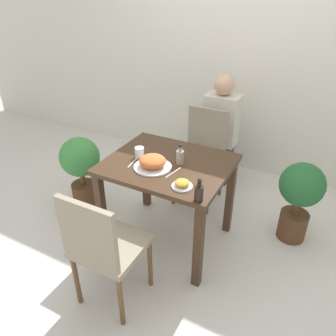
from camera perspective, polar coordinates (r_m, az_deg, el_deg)
name	(u,v)px	position (r m, az deg, el deg)	size (l,w,h in m)	color
ground_plane	(168,237)	(2.93, 0.00, -11.97)	(16.00, 16.00, 0.00)	beige
wall_back	(237,53)	(3.68, 11.94, 19.06)	(8.00, 0.05, 2.60)	beige
dining_table	(168,176)	(2.56, 0.00, -1.44)	(0.93, 0.78, 0.75)	#3D2819
chair_near	(103,245)	(2.14, -11.27, -13.09)	(0.42, 0.42, 0.91)	gray
chair_far	(202,151)	(3.20, 5.98, 3.05)	(0.42, 0.42, 0.91)	gray
food_plate	(153,162)	(2.41, -2.71, 1.00)	(0.28, 0.28, 0.10)	white
side_plate	(182,184)	(2.19, 2.48, -2.82)	(0.14, 0.14, 0.05)	white
drink_cup	(140,153)	(2.55, -4.99, 2.70)	(0.07, 0.07, 0.09)	white
sauce_bottle	(199,192)	(2.05, 5.39, -4.24)	(0.06, 0.06, 0.16)	black
condiment_bottle	(180,156)	(2.45, 2.12, 2.06)	(0.06, 0.06, 0.16)	gray
fork_utensil	(133,162)	(2.51, -6.07, 1.06)	(0.03, 0.18, 0.00)	silver
spoon_utensil	(173,173)	(2.36, 0.92, -0.82)	(0.04, 0.18, 0.00)	silver
potted_plant_left	(81,166)	(3.17, -14.93, 0.38)	(0.37, 0.37, 0.73)	#51331E
potted_plant_right	(300,195)	(2.88, 21.97, -4.33)	(0.36, 0.36, 0.72)	#51331E
person_figure	(220,131)	(3.49, 9.10, 6.31)	(0.34, 0.22, 1.17)	#2D3347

